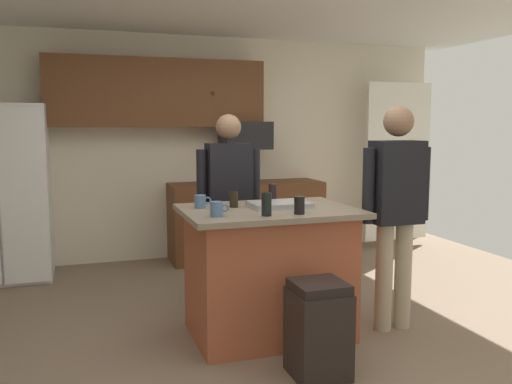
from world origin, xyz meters
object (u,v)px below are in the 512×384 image
refrigerator (3,193)px  mug_ceramic_white (201,201)px  kitchen_island (269,271)px  person_guest_by_door (396,202)px  glass_pilsner (299,205)px  serving_tray (280,204)px  microwave_over_range (245,135)px  mug_blue_stoneware (217,209)px  trash_bin (318,329)px  glass_stout_tall (234,199)px  glass_short_whisky (267,204)px  person_host_foreground (229,196)px  glass_dark_ale (273,194)px

refrigerator → mug_ceramic_white: refrigerator is taller
kitchen_island → person_guest_by_door: bearing=-11.5°
mug_ceramic_white → glass_pilsner: 0.76m
serving_tray → person_guest_by_door: bearing=-14.3°
microwave_over_range → glass_pilsner: 2.71m
glass_pilsner → mug_blue_stoneware: size_ratio=0.96×
refrigerator → serving_tray: size_ratio=4.05×
glass_pilsner → trash_bin: 0.85m
glass_stout_tall → mug_blue_stoneware: bearing=-122.0°
glass_short_whisky → serving_tray: size_ratio=0.36×
glass_short_whisky → mug_blue_stoneware: (-0.33, 0.08, -0.03)m
glass_short_whisky → refrigerator: bearing=127.4°
microwave_over_range → mug_blue_stoneware: size_ratio=4.36×
person_host_foreground → glass_pilsner: bearing=4.3°
serving_tray → refrigerator: bearing=134.3°
kitchen_island → refrigerator: bearing=132.7°
person_guest_by_door → glass_short_whisky: bearing=17.0°
refrigerator → serving_tray: 3.07m
glass_dark_ale → serving_tray: glass_dark_ale is taller
glass_short_whisky → glass_dark_ale: 0.59m
person_host_foreground → glass_dark_ale: person_host_foreground is taller
person_host_foreground → person_guest_by_door: (1.04, -1.00, 0.03)m
kitchen_island → glass_pilsner: size_ratio=10.28×
glass_short_whisky → person_host_foreground: bearing=87.8°
refrigerator → mug_blue_stoneware: 2.92m
kitchen_island → serving_tray: (0.09, 0.02, 0.50)m
glass_short_whisky → mug_blue_stoneware: bearing=166.0°
glass_pilsner → refrigerator: bearing=130.7°
refrigerator → glass_stout_tall: (1.82, -2.09, 0.13)m
glass_dark_ale → mug_blue_stoneware: glass_dark_ale is taller
trash_bin → kitchen_island: bearing=95.3°
glass_stout_tall → mug_ceramic_white: size_ratio=0.95×
glass_stout_tall → refrigerator: bearing=131.1°
person_host_foreground → mug_blue_stoneware: 1.09m
trash_bin → glass_dark_ale: bearing=87.1°
refrigerator → glass_stout_tall: refrigerator is taller
glass_short_whisky → microwave_over_range: bearing=75.7°
refrigerator → kitchen_island: 3.05m
glass_stout_tall → glass_short_whisky: 0.44m
microwave_over_range → glass_pilsner: size_ratio=4.54×
mug_blue_stoneware → trash_bin: mug_blue_stoneware is taller
microwave_over_range → kitchen_island: (-0.55, -2.34, -0.96)m
glass_dark_ale → trash_bin: glass_dark_ale is taller
refrigerator → serving_tray: bearing=-45.7°
glass_stout_tall → serving_tray: bearing=-18.6°
kitchen_island → mug_ceramic_white: mug_ceramic_white is taller
refrigerator → serving_tray: refrigerator is taller
person_host_foreground → serving_tray: (0.18, -0.78, 0.02)m
glass_stout_tall → serving_tray: glass_stout_tall is taller
microwave_over_range → person_guest_by_door: (0.41, -2.54, -0.46)m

